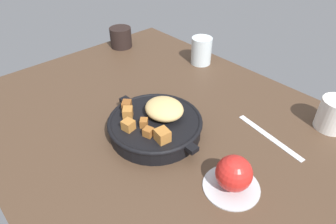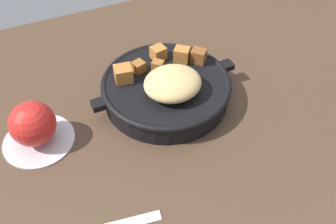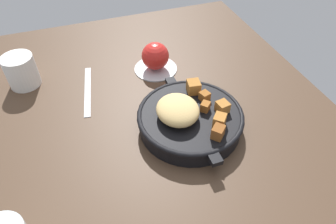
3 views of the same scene
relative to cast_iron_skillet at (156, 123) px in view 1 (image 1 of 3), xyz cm
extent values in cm
cube|color=#473323|center=(0.71, 4.26, -4.30)|extent=(118.81, 85.59, 2.40)
cylinder|color=black|center=(0.00, -0.23, -0.94)|extent=(23.91, 23.91, 4.32)
torus|color=black|center=(0.00, -0.23, 0.88)|extent=(24.63, 24.63, 1.20)
cube|color=black|center=(13.17, -0.23, 0.57)|extent=(2.64, 2.40, 1.20)
cube|color=black|center=(-13.17, -0.23, 0.57)|extent=(2.64, 2.40, 1.20)
ellipsoid|color=tan|center=(0.10, 2.89, 3.33)|extent=(10.54, 9.53, 4.21)
cube|color=#935623|center=(0.06, -3.86, 2.29)|extent=(2.80, 2.81, 2.13)
cube|color=#A86B2D|center=(-5.48, -4.71, 2.66)|extent=(3.78, 3.74, 2.88)
cube|color=#A86B2D|center=(7.04, -3.85, 2.73)|extent=(3.61, 3.45, 3.01)
cube|color=#A86B2D|center=(-1.58, -7.40, 2.51)|extent=(3.09, 3.00, 2.57)
cube|color=#935623|center=(3.49, -5.23, 2.27)|extent=(2.67, 2.64, 2.09)
cube|color=brown|center=(-8.29, -3.00, 2.59)|extent=(3.54, 3.56, 2.73)
cylinder|color=#B7BABF|center=(24.75, 0.36, -2.80)|extent=(12.42, 12.42, 0.60)
sphere|color=red|center=(24.75, 0.36, 1.40)|extent=(7.79, 7.79, 7.79)
cube|color=silver|center=(21.37, 20.70, -2.92)|extent=(20.68, 4.84, 0.36)
cylinder|color=silver|center=(29.96, 36.25, 1.26)|extent=(8.15, 8.15, 8.73)
cylinder|color=black|center=(-50.73, 24.37, 0.88)|extent=(8.64, 8.64, 7.96)
cylinder|color=silver|center=(-18.97, 37.95, 1.81)|extent=(7.42, 7.42, 9.81)
camera|label=1|loc=(45.46, -36.92, 48.04)|focal=31.08mm
camera|label=2|loc=(21.39, 47.21, 46.78)|focal=39.30mm
camera|label=3|loc=(-45.45, 21.10, 50.06)|focal=32.70mm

